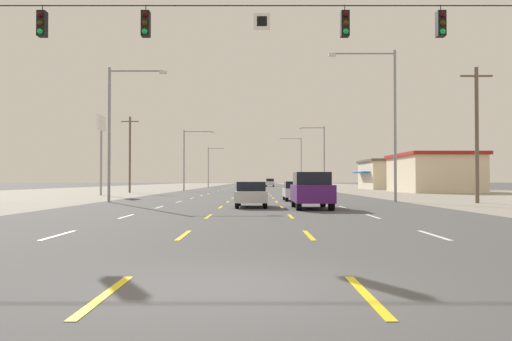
# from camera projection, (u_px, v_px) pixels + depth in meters

# --- Properties ---
(ground_plane) EXTENTS (572.00, 572.00, 0.00)m
(ground_plane) POSITION_uv_depth(u_px,v_px,m) (252.00, 191.00, 73.37)
(ground_plane) COLOR #4C4C4F
(lot_apron_left) EXTENTS (28.00, 440.00, 0.01)m
(lot_apron_left) POSITION_uv_depth(u_px,v_px,m) (79.00, 191.00, 73.28)
(lot_apron_left) COLOR gray
(lot_apron_left) RESTS_ON ground
(lot_apron_right) EXTENTS (28.00, 440.00, 0.01)m
(lot_apron_right) POSITION_uv_depth(u_px,v_px,m) (425.00, 191.00, 73.45)
(lot_apron_right) COLOR gray
(lot_apron_right) RESTS_ON ground
(lane_markings) EXTENTS (10.64, 227.60, 0.01)m
(lane_markings) POSITION_uv_depth(u_px,v_px,m) (253.00, 187.00, 111.86)
(lane_markings) COLOR white
(lane_markings) RESTS_ON ground
(signal_span_wire) EXTENTS (27.19, 0.53, 8.80)m
(signal_span_wire) POSITION_uv_depth(u_px,v_px,m) (246.00, 79.00, 18.56)
(signal_span_wire) COLOR brown
(signal_span_wire) RESTS_ON ground
(suv_inner_right_nearest) EXTENTS (1.98, 4.90, 1.98)m
(suv_inner_right_nearest) POSITION_uv_depth(u_px,v_px,m) (310.00, 190.00, 27.97)
(suv_inner_right_nearest) COLOR #4C196B
(suv_inner_right_nearest) RESTS_ON ground
(sedan_center_turn_near) EXTENTS (1.80, 4.50, 1.46)m
(sedan_center_turn_near) POSITION_uv_depth(u_px,v_px,m) (250.00, 194.00, 29.62)
(sedan_center_turn_near) COLOR silver
(sedan_center_turn_near) RESTS_ON ground
(sedan_inner_right_mid) EXTENTS (1.80, 4.50, 1.46)m
(sedan_inner_right_mid) POSITION_uv_depth(u_px,v_px,m) (294.00, 191.00, 38.84)
(sedan_inner_right_mid) COLOR silver
(sedan_inner_right_mid) RESTS_ON ground
(suv_inner_right_midfar) EXTENTS (1.98, 4.90, 1.98)m
(suv_inner_right_midfar) POSITION_uv_depth(u_px,v_px,m) (268.00, 182.00, 125.84)
(suv_inner_right_midfar) COLOR silver
(suv_inner_right_midfar) RESTS_ON ground
(storefront_right_row_1) EXTENTS (9.38, 14.08, 5.05)m
(storefront_right_row_1) POSITION_uv_depth(u_px,v_px,m) (431.00, 173.00, 67.62)
(storefront_right_row_1) COLOR beige
(storefront_right_row_1) RESTS_ON ground
(storefront_right_row_2) EXTENTS (14.32, 13.08, 5.12)m
(storefront_right_row_2) POSITION_uv_depth(u_px,v_px,m) (399.00, 174.00, 90.27)
(storefront_right_row_2) COLOR beige
(storefront_right_row_2) RESTS_ON ground
(pole_sign_left_row_1) EXTENTS (0.24, 2.48, 8.25)m
(pole_sign_left_row_1) POSITION_uv_depth(u_px,v_px,m) (99.00, 133.00, 53.24)
(pole_sign_left_row_1) COLOR gray
(pole_sign_left_row_1) RESTS_ON ground
(streetlight_left_row_0) EXTENTS (4.18, 0.26, 9.58)m
(streetlight_left_row_0) POSITION_uv_depth(u_px,v_px,m) (113.00, 124.00, 36.46)
(streetlight_left_row_0) COLOR gray
(streetlight_left_row_0) RESTS_ON ground
(streetlight_right_row_0) EXTENTS (4.81, 0.26, 10.82)m
(streetlight_right_row_0) POSITION_uv_depth(u_px,v_px,m) (386.00, 114.00, 36.54)
(streetlight_right_row_0) COLOR gray
(streetlight_right_row_0) RESTS_ON ground
(streetlight_left_row_1) EXTENTS (4.43, 0.26, 8.86)m
(streetlight_left_row_1) POSITION_uv_depth(u_px,v_px,m) (186.00, 155.00, 74.34)
(streetlight_left_row_1) COLOR gray
(streetlight_left_row_1) RESTS_ON ground
(streetlight_right_row_1) EXTENTS (3.77, 0.26, 9.41)m
(streetlight_right_row_1) POSITION_uv_depth(u_px,v_px,m) (320.00, 154.00, 74.42)
(streetlight_right_row_1) COLOR gray
(streetlight_right_row_1) RESTS_ON ground
(streetlight_left_row_2) EXTENTS (3.47, 0.26, 8.80)m
(streetlight_left_row_2) POSITION_uv_depth(u_px,v_px,m) (208.00, 164.00, 112.23)
(streetlight_left_row_2) COLOR gray
(streetlight_left_row_2) RESTS_ON ground
(streetlight_right_row_2) EXTENTS (4.86, 0.26, 10.91)m
(streetlight_right_row_2) POSITION_uv_depth(u_px,v_px,m) (297.00, 158.00, 112.32)
(streetlight_right_row_2) COLOR gray
(streetlight_right_row_2) RESTS_ON ground
(utility_pole_right_row_0) EXTENTS (2.20, 0.26, 9.24)m
(utility_pole_right_row_0) POSITION_uv_depth(u_px,v_px,m) (475.00, 132.00, 34.92)
(utility_pole_right_row_0) COLOR brown
(utility_pole_right_row_0) RESTS_ON ground
(utility_pole_left_row_1) EXTENTS (2.20, 0.26, 9.55)m
(utility_pole_left_row_1) POSITION_uv_depth(u_px,v_px,m) (128.00, 153.00, 64.56)
(utility_pole_left_row_1) COLOR brown
(utility_pole_left_row_1) RESTS_ON ground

